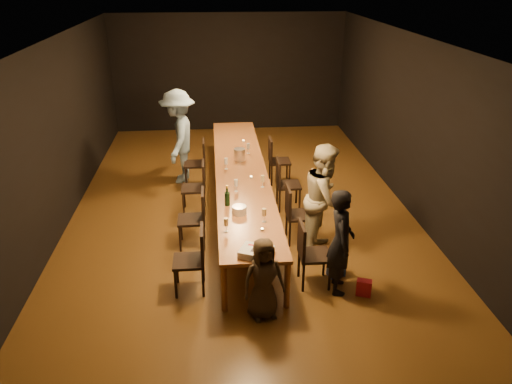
{
  "coord_description": "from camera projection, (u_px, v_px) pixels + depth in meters",
  "views": [
    {
      "loc": [
        -0.47,
        -8.12,
        4.02
      ],
      "look_at": [
        0.13,
        -1.46,
        1.0
      ],
      "focal_mm": 35.0,
      "sensor_mm": 36.0,
      "label": 1
    }
  ],
  "objects": [
    {
      "name": "chair_left_1",
      "position": [
        191.0,
        219.0,
        7.71
      ],
      "size": [
        0.42,
        0.42,
        0.93
      ],
      "primitive_type": null,
      "rotation": [
        0.0,
        0.0,
        1.57
      ],
      "color": "black",
      "rests_on": "ground"
    },
    {
      "name": "tealight_near",
      "position": [
        262.0,
        230.0,
        6.77
      ],
      "size": [
        0.05,
        0.05,
        0.03
      ],
      "primitive_type": "cylinder",
      "color": "#B2B7B2",
      "rests_on": "table"
    },
    {
      "name": "chair_left_2",
      "position": [
        193.0,
        188.0,
        8.8
      ],
      "size": [
        0.42,
        0.42,
        0.93
      ],
      "primitive_type": null,
      "rotation": [
        0.0,
        0.0,
        1.57
      ],
      "color": "black",
      "rests_on": "ground"
    },
    {
      "name": "chair_right_3",
      "position": [
        280.0,
        161.0,
        10.03
      ],
      "size": [
        0.42,
        0.42,
        0.93
      ],
      "primitive_type": null,
      "rotation": [
        0.0,
        0.0,
        -1.57
      ],
      "color": "black",
      "rests_on": "ground"
    },
    {
      "name": "birthday_cake",
      "position": [
        256.0,
        252.0,
        6.18
      ],
      "size": [
        0.48,
        0.44,
        0.09
      ],
      "rotation": [
        0.0,
        0.0,
        -0.43
      ],
      "color": "white",
      "rests_on": "table"
    },
    {
      "name": "gift_bag_blue",
      "position": [
        336.0,
        267.0,
        7.07
      ],
      "size": [
        0.26,
        0.21,
        0.29
      ],
      "primitive_type": "cube",
      "rotation": [
        0.0,
        0.0,
        0.27
      ],
      "color": "#284EAE",
      "rests_on": "ground"
    },
    {
      "name": "table",
      "position": [
        241.0,
        174.0,
        8.77
      ],
      "size": [
        0.9,
        6.0,
        0.75
      ],
      "color": "brown",
      "rests_on": "ground"
    },
    {
      "name": "chair_left_0",
      "position": [
        189.0,
        260.0,
        6.62
      ],
      "size": [
        0.42,
        0.42,
        0.93
      ],
      "primitive_type": null,
      "rotation": [
        0.0,
        0.0,
        1.57
      ],
      "color": "black",
      "rests_on": "ground"
    },
    {
      "name": "wineglass_4",
      "position": [
        226.0,
        164.0,
        8.8
      ],
      "size": [
        0.06,
        0.06,
        0.21
      ],
      "primitive_type": null,
      "color": "silver",
      "rests_on": "table"
    },
    {
      "name": "wineglass_5",
      "position": [
        248.0,
        148.0,
        9.53
      ],
      "size": [
        0.06,
        0.06,
        0.21
      ],
      "primitive_type": null,
      "color": "silver",
      "rests_on": "table"
    },
    {
      "name": "tealight_far",
      "position": [
        244.0,
        141.0,
        10.21
      ],
      "size": [
        0.05,
        0.05,
        0.03
      ],
      "primitive_type": "cylinder",
      "color": "#B2B7B2",
      "rests_on": "table"
    },
    {
      "name": "gift_bag_red",
      "position": [
        364.0,
        288.0,
        6.65
      ],
      "size": [
        0.22,
        0.17,
        0.23
      ],
      "primitive_type": "cube",
      "rotation": [
        0.0,
        0.0,
        -0.38
      ],
      "color": "red",
      "rests_on": "ground"
    },
    {
      "name": "chair_right_0",
      "position": [
        315.0,
        254.0,
        6.76
      ],
      "size": [
        0.42,
        0.42,
        0.93
      ],
      "primitive_type": null,
      "rotation": [
        0.0,
        0.0,
        -1.57
      ],
      "color": "black",
      "rests_on": "ground"
    },
    {
      "name": "woman_tan",
      "position": [
        325.0,
        199.0,
        7.47
      ],
      "size": [
        0.92,
        1.01,
        1.71
      ],
      "primitive_type": "imported",
      "rotation": [
        0.0,
        0.0,
        1.18
      ],
      "color": "beige",
      "rests_on": "ground"
    },
    {
      "name": "wineglass_0",
      "position": [
        226.0,
        225.0,
        6.71
      ],
      "size": [
        0.06,
        0.06,
        0.21
      ],
      "primitive_type": null,
      "color": "beige",
      "rests_on": "table"
    },
    {
      "name": "room_shell",
      "position": [
        240.0,
        96.0,
        8.21
      ],
      "size": [
        6.04,
        10.04,
        3.02
      ],
      "color": "black",
      "rests_on": "ground"
    },
    {
      "name": "child",
      "position": [
        263.0,
        279.0,
        6.09
      ],
      "size": [
        0.6,
        0.46,
        1.09
      ],
      "primitive_type": "imported",
      "rotation": [
        0.0,
        0.0,
        0.24
      ],
      "color": "#3A2E20",
      "rests_on": "ground"
    },
    {
      "name": "chair_left_3",
      "position": [
        195.0,
        163.0,
        9.89
      ],
      "size": [
        0.42,
        0.42,
        0.93
      ],
      "primitive_type": null,
      "rotation": [
        0.0,
        0.0,
        1.57
      ],
      "color": "black",
      "rests_on": "ground"
    },
    {
      "name": "ground",
      "position": [
        242.0,
        209.0,
        9.06
      ],
      "size": [
        10.0,
        10.0,
        0.0
      ],
      "primitive_type": "plane",
      "color": "#432A10",
      "rests_on": "ground"
    },
    {
      "name": "plate_stack",
      "position": [
        239.0,
        210.0,
        7.22
      ],
      "size": [
        0.25,
        0.25,
        0.12
      ],
      "primitive_type": "cylinder",
      "rotation": [
        0.0,
        0.0,
        0.19
      ],
      "color": "white",
      "rests_on": "table"
    },
    {
      "name": "chair_right_1",
      "position": [
        300.0,
        214.0,
        7.85
      ],
      "size": [
        0.42,
        0.42,
        0.93
      ],
      "primitive_type": null,
      "rotation": [
        0.0,
        0.0,
        -1.57
      ],
      "color": "black",
      "rests_on": "ground"
    },
    {
      "name": "man_blue",
      "position": [
        179.0,
        137.0,
        9.92
      ],
      "size": [
        0.8,
        1.27,
        1.88
      ],
      "primitive_type": "imported",
      "rotation": [
        0.0,
        0.0,
        -1.66
      ],
      "color": "#7FA2C4",
      "rests_on": "ground"
    },
    {
      "name": "ice_bucket",
      "position": [
        240.0,
        155.0,
        9.19
      ],
      "size": [
        0.27,
        0.27,
        0.23
      ],
      "primitive_type": "cylinder",
      "rotation": [
        0.0,
        0.0,
        0.41
      ],
      "color": "silver",
      "rests_on": "table"
    },
    {
      "name": "wineglass_2",
      "position": [
        236.0,
        186.0,
        7.92
      ],
      "size": [
        0.06,
        0.06,
        0.21
      ],
      "primitive_type": null,
      "color": "silver",
      "rests_on": "table"
    },
    {
      "name": "wineglass_3",
      "position": [
        263.0,
        181.0,
        8.07
      ],
      "size": [
        0.06,
        0.06,
        0.21
      ],
      "primitive_type": null,
      "color": "beige",
      "rests_on": "table"
    },
    {
      "name": "tealight_mid",
      "position": [
        251.0,
        177.0,
        8.46
      ],
      "size": [
        0.05,
        0.05,
        0.03
      ],
      "primitive_type": "cylinder",
      "color": "#B2B7B2",
      "rests_on": "table"
    },
    {
      "name": "woman_birthday",
      "position": [
        341.0,
        241.0,
        6.53
      ],
      "size": [
        0.42,
        0.58,
        1.48
      ],
      "primitive_type": "imported",
      "rotation": [
        0.0,
        0.0,
        1.45
      ],
      "color": "black",
      "rests_on": "ground"
    },
    {
      "name": "champagne_bottle",
      "position": [
        227.0,
        196.0,
        7.43
      ],
      "size": [
        0.1,
        0.1,
        0.33
      ],
      "primitive_type": null,
      "rotation": [
        0.0,
        0.0,
        -0.42
      ],
      "color": "black",
      "rests_on": "table"
    },
    {
      "name": "chair_right_2",
      "position": [
        289.0,
        184.0,
        8.94
      ],
      "size": [
        0.42,
        0.42,
        0.93
      ],
      "primitive_type": null,
      "rotation": [
        0.0,
        0.0,
        -1.57
      ],
      "color": "black",
      "rests_on": "ground"
    },
    {
      "name": "wineglass_1",
      "position": [
        264.0,
        215.0,
        6.97
      ],
      "size": [
        0.06,
        0.06,
        0.21
      ],
      "primitive_type": null,
      "color": "beige",
      "rests_on": "table"
    }
  ]
}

